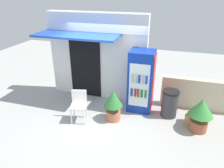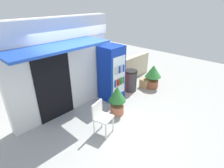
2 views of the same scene
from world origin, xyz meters
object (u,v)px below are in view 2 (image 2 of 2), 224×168
at_px(drink_cooler, 112,73).
at_px(potted_plant_near_shop, 117,98).
at_px(trash_bin, 131,80).
at_px(cardboard_box, 145,83).
at_px(plastic_chair, 101,115).
at_px(potted_plant_curbside, 153,74).

bearing_deg(drink_cooler, potted_plant_near_shop, -127.76).
relative_size(drink_cooler, trash_bin, 2.28).
bearing_deg(trash_bin, cardboard_box, -22.19).
xyz_separation_m(trash_bin, cardboard_box, (0.64, -0.26, -0.25)).
xyz_separation_m(potted_plant_near_shop, trash_bin, (1.52, 0.66, -0.13)).
xyz_separation_m(plastic_chair, cardboard_box, (3.09, 0.67, -0.37)).
distance_m(plastic_chair, potted_plant_curbside, 3.27).
bearing_deg(potted_plant_curbside, cardboard_box, 124.11).
xyz_separation_m(potted_plant_curbside, cardboard_box, (-0.15, 0.22, -0.39)).
relative_size(drink_cooler, potted_plant_near_shop, 2.03).
relative_size(plastic_chair, trash_bin, 1.08).
xyz_separation_m(potted_plant_curbside, trash_bin, (-0.79, 0.48, -0.14)).
distance_m(plastic_chair, cardboard_box, 3.18).
distance_m(potted_plant_near_shop, cardboard_box, 2.23).
xyz_separation_m(potted_plant_near_shop, potted_plant_curbside, (2.31, 0.18, 0.02)).
bearing_deg(trash_bin, potted_plant_near_shop, -156.44).
xyz_separation_m(drink_cooler, plastic_chair, (-1.56, -1.08, -0.40)).
distance_m(potted_plant_curbside, cardboard_box, 0.47).
height_order(potted_plant_near_shop, cardboard_box, potted_plant_near_shop).
distance_m(plastic_chair, potted_plant_near_shop, 0.97).
relative_size(potted_plant_near_shop, potted_plant_curbside, 0.99).
distance_m(drink_cooler, cardboard_box, 1.76).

